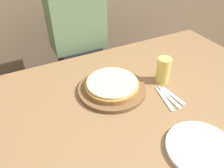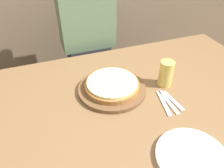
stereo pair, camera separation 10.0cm
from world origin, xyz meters
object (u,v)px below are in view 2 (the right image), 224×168
(spoon, at_px, (173,101))
(diner_person, at_px, (89,55))
(dinner_knife, at_px, (168,102))
(beer_glass, at_px, (166,73))
(dinner_plate, at_px, (192,158))
(pizza_on_board, at_px, (112,87))
(fork, at_px, (164,103))

(spoon, xyz_separation_m, diner_person, (-0.22, 0.73, -0.11))
(dinner_knife, height_order, diner_person, diner_person)
(beer_glass, xyz_separation_m, spoon, (-0.03, -0.13, -0.07))
(dinner_plate, relative_size, diner_person, 0.19)
(spoon, bearing_deg, pizza_on_board, 144.77)
(diner_person, bearing_deg, fork, -76.76)
(fork, xyz_separation_m, dinner_knife, (0.02, 0.00, 0.00))
(pizza_on_board, bearing_deg, dinner_knife, -38.20)
(fork, distance_m, diner_person, 0.76)
(dinner_knife, bearing_deg, fork, -180.00)
(pizza_on_board, height_order, spoon, pizza_on_board)
(dinner_plate, bearing_deg, diner_person, 96.44)
(fork, bearing_deg, dinner_knife, 0.00)
(pizza_on_board, relative_size, dinner_plate, 1.28)
(dinner_plate, relative_size, dinner_knife, 1.52)
(beer_glass, xyz_separation_m, dinner_plate, (-0.13, -0.42, -0.06))
(spoon, relative_size, diner_person, 0.11)
(dinner_plate, relative_size, spoon, 1.78)
(pizza_on_board, height_order, dinner_plate, pizza_on_board)
(dinner_plate, height_order, spoon, dinner_plate)
(pizza_on_board, bearing_deg, fork, -41.62)
(dinner_plate, distance_m, diner_person, 1.03)
(pizza_on_board, relative_size, diner_person, 0.25)
(pizza_on_board, xyz_separation_m, dinner_knife, (0.22, -0.17, -0.02))
(beer_glass, height_order, dinner_knife, beer_glass)
(dinner_knife, bearing_deg, beer_glass, 68.14)
(pizza_on_board, xyz_separation_m, dinner_plate, (0.14, -0.46, -0.02))
(fork, height_order, diner_person, diner_person)
(fork, height_order, dinner_knife, same)
(spoon, distance_m, diner_person, 0.77)
(dinner_knife, bearing_deg, pizza_on_board, 141.80)
(diner_person, bearing_deg, spoon, -73.10)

